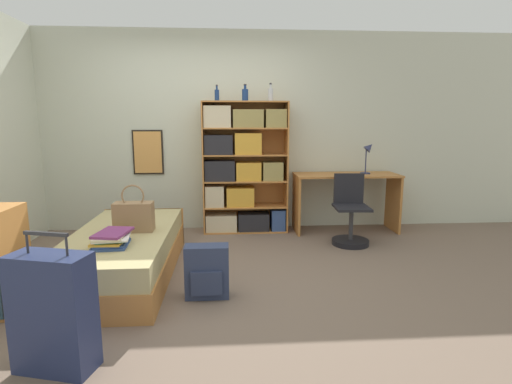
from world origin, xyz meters
TOP-DOWN VIEW (x-y plane):
  - ground_plane at (0.00, 0.00)m, footprint 14.00×14.00m
  - wall_back at (-0.00, 1.70)m, footprint 10.00×0.09m
  - bed at (-0.68, 0.02)m, footprint 0.90×1.99m
  - handbag at (-0.57, 0.01)m, footprint 0.36×0.17m
  - book_stack_on_bed at (-0.65, -0.43)m, footprint 0.32×0.38m
  - suitcase at (-0.70, -1.46)m, footprint 0.49×0.33m
  - bookcase at (0.48, 1.47)m, footprint 1.09×0.35m
  - bottle_green at (0.19, 1.48)m, footprint 0.06×0.06m
  - bottle_brown at (0.54, 1.44)m, footprint 0.08×0.08m
  - bottle_clear at (0.86, 1.44)m, footprint 0.06×0.06m
  - desk at (1.86, 1.39)m, footprint 1.35×0.52m
  - desk_lamp at (2.14, 1.40)m, footprint 0.18×0.13m
  - desk_chair at (1.75, 0.83)m, footprint 0.43×0.43m
  - backpack at (0.13, -0.54)m, footprint 0.36×0.20m

SIDE VIEW (x-z plane):
  - ground_plane at x=0.00m, z-range 0.00..0.00m
  - bed at x=-0.68m, z-range 0.00..0.42m
  - backpack at x=0.13m, z-range 0.00..0.44m
  - desk_chair at x=1.75m, z-range -0.14..0.68m
  - suitcase at x=-0.70m, z-range -0.06..0.77m
  - book_stack_on_bed at x=-0.65m, z-range 0.43..0.54m
  - desk at x=1.86m, z-range 0.16..0.92m
  - handbag at x=-0.57m, z-range 0.35..0.79m
  - bookcase at x=0.48m, z-range -0.01..1.68m
  - desk_lamp at x=2.14m, z-range 0.83..1.26m
  - wall_back at x=0.00m, z-range 0.00..2.60m
  - bottle_green at x=0.19m, z-range 1.67..1.87m
  - bottle_brown at x=0.54m, z-range 1.67..1.87m
  - bottle_clear at x=0.86m, z-range 1.66..1.89m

